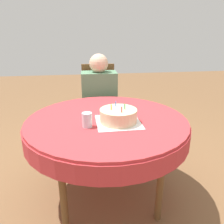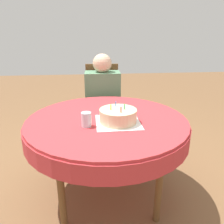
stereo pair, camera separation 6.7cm
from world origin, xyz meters
name	(u,v)px [view 1 (the left image)]	position (x,y,z in m)	size (l,w,h in m)	color
ground_plane	(107,192)	(0.00, 0.00, 0.00)	(12.00, 12.00, 0.00)	brown
dining_table	(107,128)	(0.00, 0.00, 0.63)	(1.26, 1.26, 0.71)	#BC3338
chair	(99,105)	(0.02, 0.95, 0.52)	(0.45, 0.45, 0.99)	brown
person	(99,94)	(0.02, 0.85, 0.68)	(0.40, 0.35, 1.13)	#DBB293
napkin	(118,122)	(0.08, -0.09, 0.71)	(0.32, 0.32, 0.00)	white
birthday_cake	(118,116)	(0.08, -0.09, 0.76)	(0.27, 0.27, 0.14)	beige
drinking_glass	(87,120)	(-0.16, -0.14, 0.76)	(0.07, 0.07, 0.10)	silver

